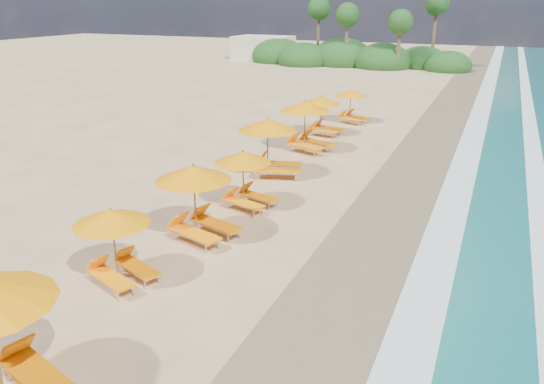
{
  "coord_description": "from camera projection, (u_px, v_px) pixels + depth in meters",
  "views": [
    {
      "loc": [
        6.58,
        -15.22,
        7.29
      ],
      "look_at": [
        0.0,
        0.0,
        1.2
      ],
      "focal_mm": 34.85,
      "sensor_mm": 36.0,
      "label": 1
    }
  ],
  "objects": [
    {
      "name": "station_7",
      "position": [
        308.0,
        123.0,
        26.36
      ],
      "size": [
        3.32,
        3.26,
        2.59
      ],
      "rotation": [
        0.0,
        0.0,
        -0.34
      ],
      "color": "olive",
      "rests_on": "ground"
    },
    {
      "name": "ground",
      "position": [
        272.0,
        225.0,
        18.08
      ],
      "size": [
        160.0,
        160.0,
        0.0
      ],
      "primitive_type": "plane",
      "color": "#DBB681",
      "rests_on": "ground"
    },
    {
      "name": "wet_sand",
      "position": [
        389.0,
        245.0,
        16.58
      ],
      "size": [
        4.0,
        160.0,
        0.01
      ],
      "primitive_type": "cube",
      "color": "olive",
      "rests_on": "ground"
    },
    {
      "name": "station_5",
      "position": [
        247.0,
        176.0,
        19.23
      ],
      "size": [
        2.7,
        2.62,
        2.16
      ],
      "rotation": [
        0.0,
        0.0,
        -0.28
      ],
      "color": "olive",
      "rests_on": "ground"
    },
    {
      "name": "station_6",
      "position": [
        272.0,
        143.0,
        22.64
      ],
      "size": [
        3.25,
        3.16,
        2.58
      ],
      "rotation": [
        0.0,
        0.0,
        0.3
      ],
      "color": "olive",
      "rests_on": "ground"
    },
    {
      "name": "beach_building",
      "position": [
        263.0,
        48.0,
        67.14
      ],
      "size": [
        7.0,
        5.0,
        2.8
      ],
      "primitive_type": "cube",
      "color": "beige",
      "rests_on": "ground"
    },
    {
      "name": "station_3",
      "position": [
        117.0,
        242.0,
        14.09
      ],
      "size": [
        2.73,
        2.68,
        2.12
      ],
      "rotation": [
        0.0,
        0.0,
        -0.36
      ],
      "color": "olive",
      "rests_on": "ground"
    },
    {
      "name": "station_4",
      "position": [
        199.0,
        198.0,
        16.64
      ],
      "size": [
        3.1,
        3.01,
        2.47
      ],
      "rotation": [
        0.0,
        0.0,
        -0.28
      ],
      "color": "olive",
      "rests_on": "ground"
    },
    {
      "name": "surf_foam",
      "position": [
        480.0,
        260.0,
        15.57
      ],
      "size": [
        4.0,
        160.0,
        0.01
      ],
      "color": "white",
      "rests_on": "ground"
    },
    {
      "name": "station_9",
      "position": [
        352.0,
        104.0,
        32.57
      ],
      "size": [
        2.7,
        2.65,
        2.1
      ],
      "rotation": [
        0.0,
        0.0,
        -0.35
      ],
      "color": "olive",
      "rests_on": "ground"
    },
    {
      "name": "station_8",
      "position": [
        323.0,
        113.0,
        29.6
      ],
      "size": [
        2.61,
        2.47,
        2.23
      ],
      "rotation": [
        0.0,
        0.0,
        -0.13
      ],
      "color": "olive",
      "rests_on": "ground"
    },
    {
      "name": "treeline",
      "position": [
        350.0,
        57.0,
        60.64
      ],
      "size": [
        25.8,
        8.8,
        9.74
      ],
      "color": "#163D14",
      "rests_on": "ground"
    }
  ]
}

